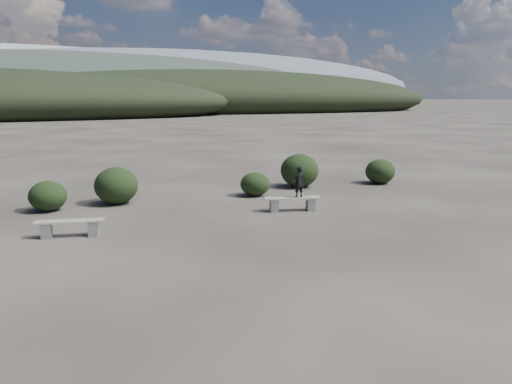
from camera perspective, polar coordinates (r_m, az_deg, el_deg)
name	(u,v)px	position (r m, az deg, el deg)	size (l,w,h in m)	color
ground	(315,273)	(10.62, 6.71, -9.19)	(1200.00, 1200.00, 0.00)	#292420
bench_left	(70,227)	(14.00, -20.50, -3.74)	(1.79, 0.71, 0.44)	slate
bench_right	(292,203)	(16.08, 4.19, -1.22)	(1.84, 0.82, 0.45)	slate
seated_person	(299,182)	(16.00, 4.91, 1.18)	(0.37, 0.24, 1.01)	black
shrub_a	(48,196)	(17.37, -22.71, -0.43)	(1.19, 1.19, 0.97)	black
shrub_b	(116,186)	(17.75, -15.69, 0.71)	(1.47, 1.47, 1.26)	black
shrub_c	(255,184)	(18.49, -0.11, 0.91)	(1.10, 1.10, 0.88)	black
shrub_d	(300,170)	(20.39, 5.00, 2.47)	(1.55, 1.55, 1.36)	black
shrub_e	(380,171)	(21.78, 14.00, 2.30)	(1.24, 1.24, 1.03)	black
mountain_ridges	(39,85)	(347.82, -23.51, 11.12)	(500.00, 400.00, 56.00)	black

